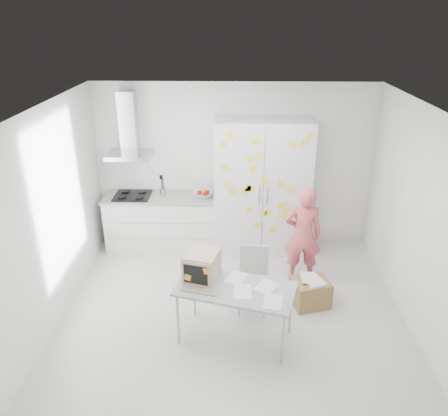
{
  "coord_description": "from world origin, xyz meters",
  "views": [
    {
      "loc": [
        -0.0,
        -4.82,
        3.69
      ],
      "look_at": [
        -0.13,
        0.71,
        1.17
      ],
      "focal_mm": 35.0,
      "sensor_mm": 36.0,
      "label": 1
    }
  ],
  "objects_px": {
    "chair": "(253,275)",
    "cardboard_box": "(311,292)",
    "person": "(303,235)",
    "desk": "(214,276)"
  },
  "relations": [
    {
      "from": "cardboard_box",
      "to": "person",
      "type": "bearing_deg",
      "value": 95.04
    },
    {
      "from": "chair",
      "to": "cardboard_box",
      "type": "xyz_separation_m",
      "value": [
        0.78,
        0.05,
        -0.3
      ]
    },
    {
      "from": "person",
      "to": "desk",
      "type": "distance_m",
      "value": 1.73
    },
    {
      "from": "person",
      "to": "cardboard_box",
      "type": "xyz_separation_m",
      "value": [
        0.06,
        -0.64,
        -0.54
      ]
    },
    {
      "from": "desk",
      "to": "chair",
      "type": "xyz_separation_m",
      "value": [
        0.5,
        0.53,
        -0.33
      ]
    },
    {
      "from": "person",
      "to": "chair",
      "type": "height_order",
      "value": "person"
    },
    {
      "from": "desk",
      "to": "chair",
      "type": "bearing_deg",
      "value": 62.1
    },
    {
      "from": "person",
      "to": "cardboard_box",
      "type": "relative_size",
      "value": 2.66
    },
    {
      "from": "desk",
      "to": "cardboard_box",
      "type": "xyz_separation_m",
      "value": [
        1.28,
        0.58,
        -0.63
      ]
    },
    {
      "from": "desk",
      "to": "cardboard_box",
      "type": "height_order",
      "value": "desk"
    }
  ]
}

